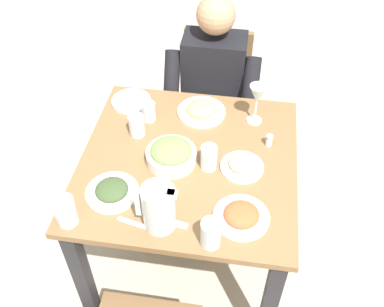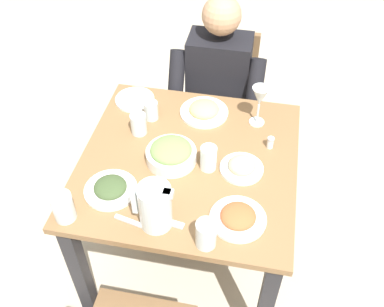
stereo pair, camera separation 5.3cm
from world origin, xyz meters
name	(u,v)px [view 1 (the left image)]	position (x,y,z in m)	size (l,w,h in m)	color
ground_plane	(189,256)	(0.00, 0.00, 0.00)	(8.00, 8.00, 0.00)	#B7AD99
dining_table	(189,179)	(0.00, 0.00, 0.62)	(0.91, 0.91, 0.75)	olive
chair_near	(214,97)	(-0.03, -0.77, 0.49)	(0.40, 0.40, 0.87)	brown
diner_near	(211,99)	(-0.03, -0.57, 0.63)	(0.48, 0.53, 1.16)	black
water_pitcher	(159,207)	(0.05, 0.34, 0.84)	(0.16, 0.12, 0.19)	silver
salad_bowl	(171,154)	(0.07, 0.02, 0.79)	(0.21, 0.21, 0.09)	white
plate_rice_curry	(241,216)	(-0.24, 0.27, 0.77)	(0.21, 0.21, 0.05)	white
plate_fries	(201,110)	(-0.01, -0.31, 0.77)	(0.23, 0.23, 0.06)	white
plate_yoghurt	(131,100)	(0.33, -0.34, 0.76)	(0.19, 0.19, 0.04)	white
plate_beans	(242,165)	(-0.23, 0.02, 0.77)	(0.18, 0.18, 0.06)	white
plate_dolmas	(112,191)	(0.26, 0.23, 0.76)	(0.21, 0.21, 0.05)	white
water_glass_far_left	(149,112)	(0.22, -0.23, 0.79)	(0.06, 0.06, 0.09)	silver
water_glass_near_left	(137,125)	(0.25, -0.12, 0.80)	(0.07, 0.07, 0.10)	silver
water_glass_near_right	(209,158)	(-0.09, 0.03, 0.80)	(0.07, 0.07, 0.11)	silver
water_glass_by_pitcher	(211,234)	(-0.14, 0.40, 0.80)	(0.07, 0.07, 0.11)	silver
wine_glass	(257,96)	(-0.26, -0.29, 0.89)	(0.08, 0.08, 0.20)	silver
oil_carafe	(66,212)	(0.39, 0.38, 0.80)	(0.08, 0.08, 0.16)	silver
salt_shaker	(269,140)	(-0.33, -0.14, 0.78)	(0.03, 0.03, 0.05)	white
fork_near	(166,221)	(0.03, 0.33, 0.75)	(0.17, 0.03, 0.01)	silver
knife_near	(141,226)	(0.12, 0.37, 0.75)	(0.18, 0.02, 0.01)	silver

